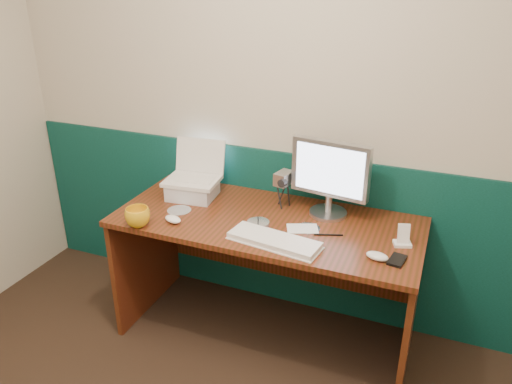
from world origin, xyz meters
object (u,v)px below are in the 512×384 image
at_px(monitor, 330,178).
at_px(laptop, 191,162).
at_px(keyboard, 274,241).
at_px(camcorder, 284,190).
at_px(desk, 266,280).
at_px(mug, 138,217).

bearing_deg(monitor, laptop, -166.53).
relative_size(laptop, monitor, 0.71).
height_order(laptop, monitor, monitor).
xyz_separation_m(keyboard, camcorder, (-0.09, 0.40, 0.09)).
relative_size(desk, camcorder, 8.13).
xyz_separation_m(monitor, camcorder, (-0.25, 0.00, -0.11)).
height_order(desk, keyboard, keyboard).
xyz_separation_m(desk, mug, (-0.58, -0.31, 0.42)).
distance_m(desk, camcorder, 0.51).
bearing_deg(keyboard, desk, 127.11).
bearing_deg(camcorder, monitor, 11.58).
distance_m(mug, camcorder, 0.79).
distance_m(monitor, camcorder, 0.28).
bearing_deg(laptop, mug, -108.19).
distance_m(keyboard, mug, 0.71).
bearing_deg(monitor, camcorder, -172.77).
distance_m(keyboard, camcorder, 0.42).
bearing_deg(keyboard, monitor, 76.28).
bearing_deg(desk, mug, -152.01).
relative_size(desk, mug, 12.69).
relative_size(monitor, mug, 3.29).
xyz_separation_m(monitor, keyboard, (-0.16, -0.40, -0.19)).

